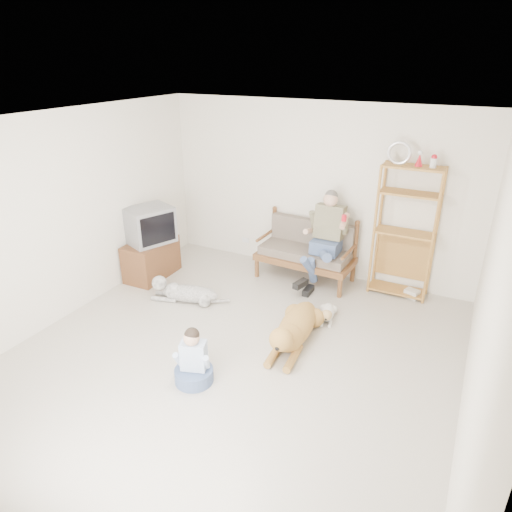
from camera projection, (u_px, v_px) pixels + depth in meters
The scene contains 16 objects.
floor at pixel (230, 358), 5.40m from camera, with size 5.50×5.50×0.00m, color beige.
ceiling at pixel (224, 124), 4.31m from camera, with size 5.50×5.50×0.00m, color white.
wall_back at pixel (316, 191), 7.10m from camera, with size 5.00×5.00×0.00m, color silver.
wall_left at pixel (60, 219), 5.89m from camera, with size 5.50×5.50×0.00m, color silver.
wall_right at pixel (485, 308), 3.82m from camera, with size 5.50×5.50×0.00m, color silver.
loveseat at pixel (307, 249), 7.18m from camera, with size 1.53×0.76×0.95m.
man at pixel (322, 246), 6.78m from camera, with size 0.57×0.81×1.31m.
etagere at pixel (405, 231), 6.49m from camera, with size 0.86×0.38×2.24m.
book_stack at pixel (412, 294), 6.73m from camera, with size 0.19×0.14×0.12m, color white.
tv_stand at pixel (151, 259), 7.30m from camera, with size 0.52×0.91×0.60m.
crt_tv at pixel (150, 225), 7.06m from camera, with size 0.75×0.82×0.56m.
wall_outlet at pixel (246, 240), 8.03m from camera, with size 0.12×0.02×0.08m, color silver.
golden_retriever at pixel (294, 329), 5.62m from camera, with size 0.48×1.60×0.49m.
shaggy_dog at pixel (183, 292), 6.61m from camera, with size 1.18×0.50×0.36m.
terrier at pixel (327, 313), 6.15m from camera, with size 0.27×0.61×0.23m.
child at pixel (194, 362), 4.94m from camera, with size 0.43×0.43×0.67m.
Camera 1 is at (2.28, -3.83, 3.31)m, focal length 32.00 mm.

